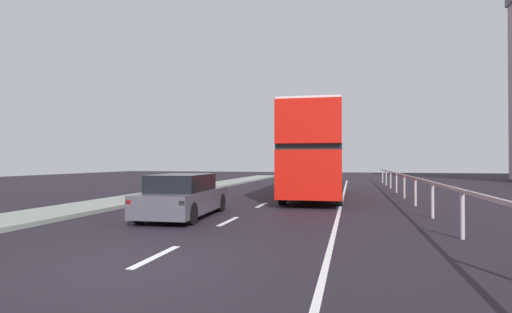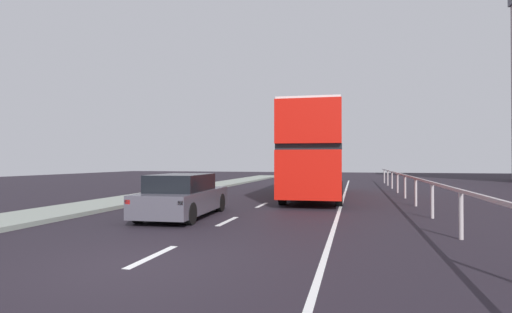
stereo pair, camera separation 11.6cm
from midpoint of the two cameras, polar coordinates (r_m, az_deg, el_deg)
The scene contains 5 objects.
ground_plane at distance 7.53m, azimuth -16.28°, elevation -14.96°, with size 73.05×120.00×0.10m, color black.
lane_paint_markings at distance 14.93m, azimuth 7.81°, elevation -7.64°, with size 3.32×46.00×0.01m.
bridge_side_railing at distance 15.52m, azimuth 23.10°, elevation -3.87°, with size 0.10×42.00×1.16m.
double_decker_bus_red at distance 20.55m, azimuth 8.79°, elevation 0.66°, with size 2.95×11.52×4.28m.
hatchback_car_near at distance 13.14m, azimuth -10.21°, elevation -5.66°, with size 1.99×4.57×1.39m.
Camera 2 is at (3.74, -6.29, 1.81)m, focal length 27.80 mm.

